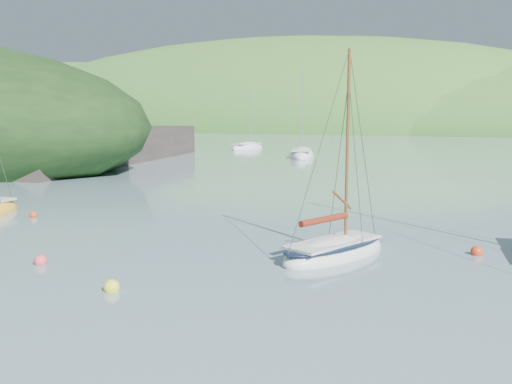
% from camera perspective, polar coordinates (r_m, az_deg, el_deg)
% --- Properties ---
extents(ground, '(700.00, 700.00, 0.00)m').
position_cam_1_polar(ground, '(18.67, -14.69, -8.93)').
color(ground, gray).
rests_on(ground, ground).
extents(shoreline_hills, '(690.00, 135.00, 56.00)m').
position_cam_1_polar(shoreline_hills, '(187.55, 17.65, 6.03)').
color(shoreline_hills, '#2C6C29').
rests_on(shoreline_hills, ground).
extents(daysailer_white, '(3.83, 5.68, 8.21)m').
position_cam_1_polar(daysailer_white, '(21.63, 7.86, -5.86)').
color(daysailer_white, white).
rests_on(daysailer_white, ground).
extents(distant_sloop_a, '(5.03, 8.44, 11.37)m').
position_cam_1_polar(distant_sloop_a, '(67.88, 4.59, 3.64)').
color(distant_sloop_a, white).
rests_on(distant_sloop_a, ground).
extents(distant_sloop_c, '(3.57, 7.15, 9.75)m').
position_cam_1_polar(distant_sloop_c, '(82.40, -0.87, 4.43)').
color(distant_sloop_c, white).
rests_on(distant_sloop_c, ground).
extents(mooring_buoys, '(21.62, 9.64, 0.49)m').
position_cam_1_polar(mooring_buoys, '(21.30, -8.34, -6.30)').
color(mooring_buoys, yellow).
rests_on(mooring_buoys, ground).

